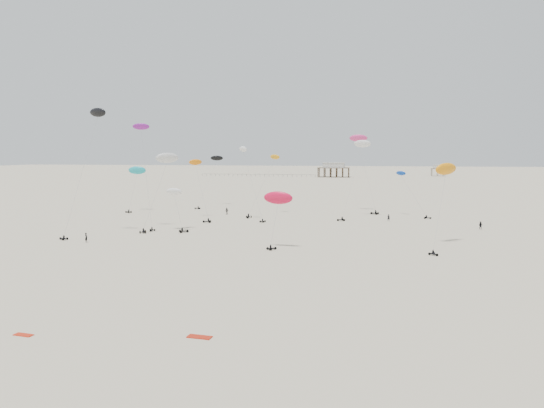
% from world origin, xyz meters
% --- Properties ---
extents(ground_plane, '(900.00, 900.00, 0.00)m').
position_xyz_m(ground_plane, '(0.00, 200.00, 0.00)').
color(ground_plane, '#C4B59B').
extents(pavilion_main, '(21.00, 13.00, 9.80)m').
position_xyz_m(pavilion_main, '(-10.00, 350.00, 4.22)').
color(pavilion_main, brown).
rests_on(pavilion_main, ground).
extents(pavilion_small, '(9.00, 7.00, 8.00)m').
position_xyz_m(pavilion_small, '(60.00, 380.00, 3.49)').
color(pavilion_small, brown).
rests_on(pavilion_small, ground).
extents(pier_fence, '(80.20, 0.20, 1.50)m').
position_xyz_m(pier_fence, '(-62.00, 350.00, 0.77)').
color(pier_fence, black).
rests_on(pier_fence, ground).
extents(rig_0, '(7.08, 7.77, 22.80)m').
position_xyz_m(rig_0, '(-30.56, 100.72, 16.67)').
color(rig_0, black).
rests_on(rig_0, ground).
extents(rig_1, '(8.58, 8.17, 18.35)m').
position_xyz_m(rig_1, '(-11.66, 118.53, 11.85)').
color(rig_1, black).
rests_on(rig_1, ground).
extents(rig_2, '(9.25, 12.83, 17.50)m').
position_xyz_m(rig_2, '(-23.88, 117.88, 8.46)').
color(rig_2, black).
rests_on(rig_2, ground).
extents(rig_3, '(6.84, 14.96, 19.09)m').
position_xyz_m(rig_3, '(-10.53, 128.51, 8.16)').
color(rig_3, black).
rests_on(rig_3, ground).
extents(rig_4, '(6.42, 15.83, 17.38)m').
position_xyz_m(rig_4, '(30.27, 91.92, 12.04)').
color(rig_4, black).
rests_on(rig_4, ground).
extents(rig_5, '(5.84, 4.40, 9.09)m').
position_xyz_m(rig_5, '(-21.82, 97.46, 5.34)').
color(rig_5, black).
rests_on(rig_5, ground).
extents(rig_6, '(6.57, 8.21, 16.41)m').
position_xyz_m(rig_6, '(-24.94, 97.81, 12.68)').
color(rig_6, black).
rests_on(rig_6, ground).
extents(rig_7, '(8.71, 10.83, 21.98)m').
position_xyz_m(rig_7, '(14.39, 142.77, 15.83)').
color(rig_7, black).
rests_on(rig_7, ground).
extents(rig_8, '(5.06, 13.07, 26.04)m').
position_xyz_m(rig_8, '(-37.35, 91.82, 20.09)').
color(rig_8, black).
rests_on(rig_8, ground).
extents(rig_9, '(8.79, 9.28, 13.58)m').
position_xyz_m(rig_9, '(27.29, 133.22, 6.51)').
color(rig_9, black).
rests_on(rig_9, ground).
extents(rig_10, '(4.67, 15.37, 19.06)m').
position_xyz_m(rig_10, '(-30.85, 150.51, 11.68)').
color(rig_10, black).
rests_on(rig_10, ground).
extents(rig_11, '(7.91, 13.51, 20.84)m').
position_xyz_m(rig_11, '(13.86, 129.71, 14.87)').
color(rig_11, black).
rests_on(rig_11, ground).
extents(rig_12, '(5.36, 4.82, 9.84)m').
position_xyz_m(rig_12, '(1.98, 82.75, 7.67)').
color(rig_12, black).
rests_on(rig_12, ground).
extents(rig_13, '(5.25, 8.87, 13.04)m').
position_xyz_m(rig_13, '(-47.82, 132.85, 9.93)').
color(rig_13, black).
rests_on(rig_13, ground).
extents(spectator_0, '(0.90, 0.84, 2.04)m').
position_xyz_m(spectator_0, '(-33.22, 81.45, 0.00)').
color(spectator_0, black).
rests_on(spectator_0, ground).
extents(spectator_1, '(1.12, 1.00, 1.98)m').
position_xyz_m(spectator_1, '(40.38, 112.56, 0.00)').
color(spectator_1, black).
rests_on(spectator_1, ground).
extents(spectator_2, '(1.41, 1.09, 2.11)m').
position_xyz_m(spectator_2, '(-20.20, 128.38, 0.00)').
color(spectator_2, black).
rests_on(spectator_2, ground).
extents(spectator_3, '(0.76, 0.57, 1.94)m').
position_xyz_m(spectator_3, '(21.44, 122.76, 0.00)').
color(spectator_3, black).
rests_on(spectator_3, ground).
extents(grounded_kite_a, '(2.27, 1.10, 0.08)m').
position_xyz_m(grounded_kite_a, '(3.43, 37.79, 0.00)').
color(grounded_kite_a, '#B71F0B').
rests_on(grounded_kite_a, ground).
extents(grounded_kite_b, '(1.87, 0.91, 0.07)m').
position_xyz_m(grounded_kite_b, '(-12.18, 35.25, 0.00)').
color(grounded_kite_b, red).
rests_on(grounded_kite_b, ground).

